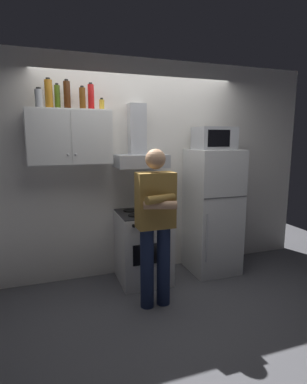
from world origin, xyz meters
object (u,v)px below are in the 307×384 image
Objects in this scene: upper_cabinet at (70,137)px; bottle_rum_dark at (67,95)px; cooking_pot at (156,209)px; stove_oven at (143,246)px; microwave at (214,138)px; bottle_liquor_amber at (49,94)px; bottle_olive_oil at (57,97)px; bottle_soda_red at (91,97)px; bottle_spice_jar at (102,105)px; refrigerator at (212,211)px; person_standing at (156,223)px; bottle_canister_steel at (39,99)px; range_hood at (139,150)px; bottle_beer_brown at (82,98)px.

bottle_rum_dark is (-0.01, 0.00, 0.45)m from upper_cabinet.
cooking_pot is 1.60m from bottle_rum_dark.
stove_oven is 0.52m from cooking_pot.
microwave is (0.95, 0.02, 1.31)m from stove_oven.
upper_cabinet is at bearing 6.50° from bottle_liquor_amber.
bottle_rum_dark reaches higher than bottle_olive_oil.
stove_oven is 1.95m from bottle_rum_dark.
microwave is at bearing -5.15° from bottle_soda_red.
bottle_spice_jar reaches higher than microwave.
cooking_pot is (0.93, -0.24, -0.83)m from upper_cabinet.
cooking_pot is at bearing -170.43° from microwave.
bottle_soda_red is (-1.50, 0.15, 1.39)m from refrigerator.
person_standing is 1.72m from bottle_olive_oil.
bottle_canister_steel is at bearing 175.23° from stove_oven.
cooking_pot is at bearing -14.95° from bottle_olive_oil.
microwave is at bearing -4.28° from bottle_olive_oil.
refrigerator is at bearing -5.85° from bottle_soda_red.
bottle_spice_jar is 0.45× the size of bottle_soda_red.
range_hood reaches higher than stove_oven.
stove_oven is at bearing -15.69° from bottle_soda_red.
bottle_liquor_amber is at bearing 168.84° from cooking_pot.
stove_oven is 0.77m from person_standing.
person_standing is 1.77m from bottle_canister_steel.
microwave is 1.77× the size of bottle_olive_oil.
bottle_spice_jar is at bearing -178.26° from range_hood.
bottle_liquor_amber is 0.11m from bottle_canister_steel.
stove_oven is 1.86m from bottle_beer_brown.
bottle_rum_dark reaches higher than bottle_canister_steel.
microwave is (-0.00, 0.02, 0.94)m from refrigerator.
bottle_rum_dark reaches higher than person_standing.
bottle_olive_oil is at bearing 175.16° from refrigerator.
upper_cabinet is at bearing 135.74° from person_standing.
bottle_liquor_amber is at bearing 143.16° from person_standing.
microwave is at bearing 32.00° from person_standing.
bottle_rum_dark is at bearing -179.96° from range_hood.
bottle_liquor_amber is at bearing -173.50° from upper_cabinet.
bottle_rum_dark is 1.49× the size of bottle_canister_steel.
stove_oven is 1.02m from refrigerator.
bottle_soda_red is (0.26, 0.03, -0.01)m from bottle_rum_dark.
bottle_olive_oil is at bearing 178.02° from range_hood.
range_hood reaches higher than upper_cabinet.
bottle_soda_red reaches higher than cooking_pot.
bottle_rum_dark reaches higher than bottle_spice_jar.
bottle_rum_dark reaches higher than upper_cabinet.
range_hood is 0.87m from bottle_beer_brown.
bottle_liquor_amber is at bearing -178.94° from bottle_spice_jar.
bottle_olive_oil is 0.91× the size of bottle_soda_red.
person_standing is 1.58m from bottle_soda_red.
person_standing reaches higher than cooking_pot.
refrigerator is at bearing -7.55° from range_hood.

